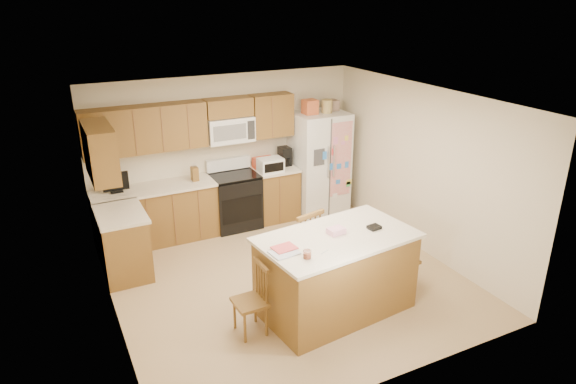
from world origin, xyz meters
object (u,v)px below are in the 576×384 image
windsor_chair_left (252,301)px  windsor_chair_right (399,256)px  refrigerator (319,162)px  windsor_chair_back (302,249)px  island (336,273)px  stove (235,200)px

windsor_chair_left → windsor_chair_right: (2.11, 0.03, 0.05)m
refrigerator → windsor_chair_right: size_ratio=2.09×
windsor_chair_left → windsor_chair_back: windsor_chair_back is taller
windsor_chair_left → windsor_chair_right: windsor_chair_right is taller
windsor_chair_right → windsor_chair_left: bearing=-179.1°
refrigerator → windsor_chair_back: refrigerator is taller
windsor_chair_left → windsor_chair_back: 1.25m
windsor_chair_left → refrigerator: bearing=48.3°
refrigerator → windsor_chair_left: 3.72m
refrigerator → island: (-1.35, -2.80, -0.41)m
windsor_chair_back → windsor_chair_right: bearing=-31.8°
stove → island: bearing=-85.7°
stove → island: stove is taller
stove → island: size_ratio=0.57×
stove → windsor_chair_back: (0.15, -2.11, 0.04)m
stove → refrigerator: bearing=-2.3°
stove → windsor_chair_left: bearing=-107.3°
windsor_chair_right → stove: bearing=113.9°
refrigerator → windsor_chair_left: refrigerator is taller
windsor_chair_back → windsor_chair_left: bearing=-145.4°
stove → refrigerator: (1.57, -0.06, 0.45)m
island → windsor_chair_left: (-1.10, 0.05, -0.10)m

